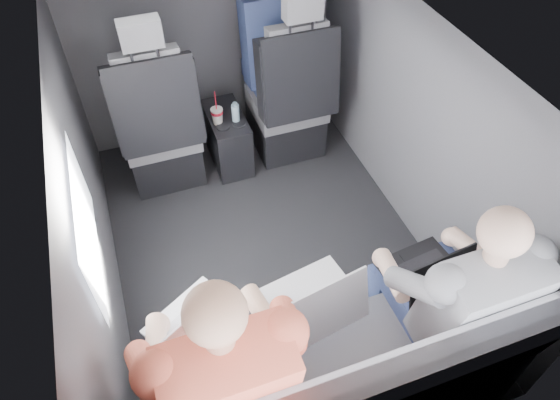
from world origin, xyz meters
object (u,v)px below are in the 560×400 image
object	(u,v)px
front_seat_right	(289,105)
water_bottle	(236,113)
soda_cup	(217,115)
front_seat_left	(160,133)
passenger_front_right	(273,41)
passenger_rear_right	(450,293)
rear_bench	(345,385)
passenger_rear_left	(222,367)
laptop_white	(195,327)
center_console	(228,138)
laptop_silver	(315,301)
laptop_black	(427,271)

from	to	relation	value
front_seat_right	water_bottle	size ratio (longest dim) A/B	8.45
soda_cup	front_seat_left	bearing A→B (deg)	176.72
passenger_front_right	water_bottle	bearing A→B (deg)	-140.72
passenger_rear_right	soda_cup	bearing A→B (deg)	107.68
rear_bench	passenger_rear_left	distance (m)	0.62
front_seat_right	laptop_white	bearing A→B (deg)	-122.37
rear_bench	center_console	bearing A→B (deg)	90.00
laptop_silver	passenger_front_right	size ratio (longest dim) A/B	0.49
passenger_rear_left	passenger_front_right	bearing A→B (deg)	65.79
front_seat_right	center_console	bearing A→B (deg)	174.93
front_seat_left	laptop_silver	xyz separation A→B (m)	(0.39, -1.65, 0.24)
soda_cup	passenger_rear_left	size ratio (longest dim) A/B	0.19
center_console	passenger_front_right	world-z (taller)	passenger_front_right
passenger_rear_right	passenger_front_right	world-z (taller)	passenger_front_right
passenger_front_right	passenger_rear_left	bearing A→B (deg)	-114.21
rear_bench	passenger_rear_right	xyz separation A→B (m)	(0.50, 0.09, 0.33)
front_seat_left	laptop_silver	world-z (taller)	front_seat_left
center_console	passenger_rear_right	world-z (taller)	passenger_rear_right
front_seat_right	laptop_black	distance (m)	1.69
center_console	laptop_black	size ratio (longest dim) A/B	1.32
front_seat_left	front_seat_right	size ratio (longest dim) A/B	1.00
laptop_silver	passenger_rear_right	size ratio (longest dim) A/B	0.35
front_seat_right	front_seat_left	bearing A→B (deg)	180.00
center_console	laptop_black	xyz separation A→B (m)	(0.47, -1.71, 0.43)
front_seat_right	laptop_black	world-z (taller)	front_seat_right
front_seat_left	water_bottle	bearing A→B (deg)	-5.22
front_seat_right	laptop_black	xyz separation A→B (m)	(0.02, -1.67, 0.23)
center_console	passenger_front_right	distance (m)	0.73
laptop_black	passenger_front_right	size ratio (longest dim) A/B	0.42
laptop_white	passenger_rear_left	bearing A→B (deg)	-75.44
center_console	laptop_white	bearing A→B (deg)	-108.95
front_seat_right	water_bottle	bearing A→B (deg)	-173.45
passenger_front_right	laptop_black	bearing A→B (deg)	-88.56
laptop_black	center_console	bearing A→B (deg)	105.38
soda_cup	passenger_rear_left	distance (m)	1.85
water_bottle	laptop_silver	distance (m)	1.62
laptop_white	center_console	bearing A→B (deg)	71.05
water_bottle	passenger_rear_left	size ratio (longest dim) A/B	0.11
laptop_white	passenger_rear_left	distance (m)	0.22
front_seat_left	soda_cup	bearing A→B (deg)	-3.28
laptop_black	laptop_white	bearing A→B (deg)	175.67
laptop_white	laptop_silver	bearing A→B (deg)	-6.04
passenger_rear_right	laptop_black	bearing A→B (deg)	102.49
center_console	laptop_white	distance (m)	1.78
laptop_silver	passenger_front_right	world-z (taller)	passenger_front_right
water_bottle	front_seat_right	bearing A→B (deg)	6.55
water_bottle	front_seat_left	bearing A→B (deg)	174.78
laptop_white	passenger_front_right	size ratio (longest dim) A/B	0.56
laptop_silver	laptop_black	distance (m)	0.53
laptop_black	water_bottle	bearing A→B (deg)	104.47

